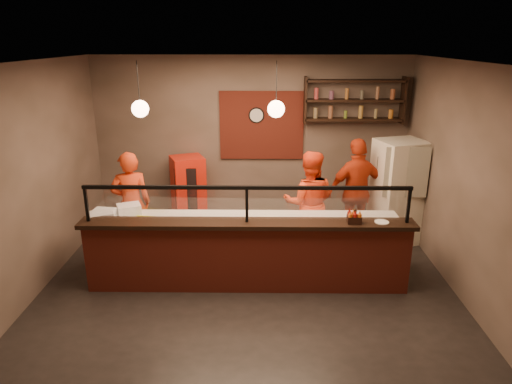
{
  "coord_description": "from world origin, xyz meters",
  "views": [
    {
      "loc": [
        0.2,
        -6.18,
        3.49
      ],
      "look_at": [
        0.12,
        0.3,
        1.29
      ],
      "focal_mm": 32.0,
      "sensor_mm": 36.0,
      "label": 1
    }
  ],
  "objects_px": {
    "wall_clock": "(256,115)",
    "cook_mid": "(309,203)",
    "pepper_mill": "(355,216)",
    "condiment_caddy": "(354,219)",
    "pizza_dough": "(268,221)",
    "cook_right": "(357,191)",
    "cook_left": "(131,204)",
    "red_cooler": "(189,191)",
    "fridge": "(398,192)"
  },
  "relations": [
    {
      "from": "pizza_dough",
      "to": "cook_mid",
      "type": "bearing_deg",
      "value": 51.85
    },
    {
      "from": "red_cooler",
      "to": "fridge",
      "type": "bearing_deg",
      "value": -33.34
    },
    {
      "from": "red_cooler",
      "to": "pizza_dough",
      "type": "height_order",
      "value": "red_cooler"
    },
    {
      "from": "cook_left",
      "to": "cook_mid",
      "type": "distance_m",
      "value": 2.95
    },
    {
      "from": "fridge",
      "to": "pepper_mill",
      "type": "height_order",
      "value": "fridge"
    },
    {
      "from": "fridge",
      "to": "pepper_mill",
      "type": "distance_m",
      "value": 2.08
    },
    {
      "from": "wall_clock",
      "to": "cook_mid",
      "type": "distance_m",
      "value": 2.13
    },
    {
      "from": "cook_left",
      "to": "fridge",
      "type": "relative_size",
      "value": 0.96
    },
    {
      "from": "pizza_dough",
      "to": "condiment_caddy",
      "type": "xyz_separation_m",
      "value": [
        1.18,
        -0.41,
        0.21
      ]
    },
    {
      "from": "fridge",
      "to": "condiment_caddy",
      "type": "relative_size",
      "value": 9.74
    },
    {
      "from": "wall_clock",
      "to": "condiment_caddy",
      "type": "xyz_separation_m",
      "value": [
        1.38,
        -2.78,
        -0.99
      ]
    },
    {
      "from": "pizza_dough",
      "to": "red_cooler",
      "type": "bearing_deg",
      "value": 126.21
    },
    {
      "from": "red_cooler",
      "to": "condiment_caddy",
      "type": "bearing_deg",
      "value": -65.47
    },
    {
      "from": "cook_left",
      "to": "pepper_mill",
      "type": "xyz_separation_m",
      "value": [
        3.46,
        -1.18,
        0.27
      ]
    },
    {
      "from": "cook_left",
      "to": "fridge",
      "type": "height_order",
      "value": "fridge"
    },
    {
      "from": "pizza_dough",
      "to": "condiment_caddy",
      "type": "distance_m",
      "value": 1.27
    },
    {
      "from": "cook_right",
      "to": "wall_clock",
      "type": "bearing_deg",
      "value": -46.09
    },
    {
      "from": "condiment_caddy",
      "to": "pepper_mill",
      "type": "relative_size",
      "value": 1.01
    },
    {
      "from": "wall_clock",
      "to": "cook_right",
      "type": "xyz_separation_m",
      "value": [
        1.77,
        -1.05,
        -1.16
      ]
    },
    {
      "from": "cook_right",
      "to": "red_cooler",
      "type": "height_order",
      "value": "cook_right"
    },
    {
      "from": "wall_clock",
      "to": "fridge",
      "type": "xyz_separation_m",
      "value": [
        2.5,
        -1.01,
        -1.18
      ]
    },
    {
      "from": "cook_left",
      "to": "pizza_dough",
      "type": "relative_size",
      "value": 3.6
    },
    {
      "from": "pizza_dough",
      "to": "condiment_caddy",
      "type": "bearing_deg",
      "value": -19.11
    },
    {
      "from": "cook_left",
      "to": "wall_clock",
      "type": "bearing_deg",
      "value": -159.76
    },
    {
      "from": "wall_clock",
      "to": "condiment_caddy",
      "type": "distance_m",
      "value": 3.26
    },
    {
      "from": "cook_right",
      "to": "pizza_dough",
      "type": "distance_m",
      "value": 2.05
    },
    {
      "from": "cook_right",
      "to": "pizza_dough",
      "type": "bearing_deg",
      "value": 24.81
    },
    {
      "from": "cook_mid",
      "to": "red_cooler",
      "type": "distance_m",
      "value": 2.51
    },
    {
      "from": "wall_clock",
      "to": "cook_left",
      "type": "bearing_deg",
      "value": -142.59
    },
    {
      "from": "wall_clock",
      "to": "cook_left",
      "type": "relative_size",
      "value": 0.17
    },
    {
      "from": "cook_mid",
      "to": "pepper_mill",
      "type": "xyz_separation_m",
      "value": [
        0.51,
        -1.25,
        0.27
      ]
    },
    {
      "from": "pepper_mill",
      "to": "wall_clock",
      "type": "bearing_deg",
      "value": 116.9
    },
    {
      "from": "cook_mid",
      "to": "pepper_mill",
      "type": "bearing_deg",
      "value": 115.28
    },
    {
      "from": "cook_mid",
      "to": "cook_right",
      "type": "distance_m",
      "value": 0.99
    },
    {
      "from": "cook_right",
      "to": "cook_mid",
      "type": "bearing_deg",
      "value": 11.63
    },
    {
      "from": "condiment_caddy",
      "to": "pizza_dough",
      "type": "bearing_deg",
      "value": 160.89
    },
    {
      "from": "cook_mid",
      "to": "pepper_mill",
      "type": "relative_size",
      "value": 9.46
    },
    {
      "from": "wall_clock",
      "to": "pepper_mill",
      "type": "bearing_deg",
      "value": -63.1
    },
    {
      "from": "cook_left",
      "to": "red_cooler",
      "type": "xyz_separation_m",
      "value": [
        0.75,
        1.27,
        -0.2
      ]
    },
    {
      "from": "red_cooler",
      "to": "pepper_mill",
      "type": "bearing_deg",
      "value": -64.98
    },
    {
      "from": "cook_left",
      "to": "condiment_caddy",
      "type": "relative_size",
      "value": 9.36
    },
    {
      "from": "condiment_caddy",
      "to": "pepper_mill",
      "type": "distance_m",
      "value": 0.05
    },
    {
      "from": "cook_left",
      "to": "condiment_caddy",
      "type": "xyz_separation_m",
      "value": [
        3.44,
        -1.21,
        0.23
      ]
    },
    {
      "from": "red_cooler",
      "to": "cook_mid",
      "type": "bearing_deg",
      "value": -51.36
    },
    {
      "from": "pizza_dough",
      "to": "condiment_caddy",
      "type": "height_order",
      "value": "condiment_caddy"
    },
    {
      "from": "condiment_caddy",
      "to": "red_cooler",
      "type": "bearing_deg",
      "value": 137.42
    },
    {
      "from": "cook_mid",
      "to": "pizza_dough",
      "type": "distance_m",
      "value": 1.11
    },
    {
      "from": "cook_left",
      "to": "pepper_mill",
      "type": "bearing_deg",
      "value": 143.99
    },
    {
      "from": "pizza_dough",
      "to": "cook_left",
      "type": "bearing_deg",
      "value": 160.54
    },
    {
      "from": "cook_mid",
      "to": "fridge",
      "type": "height_order",
      "value": "fridge"
    }
  ]
}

